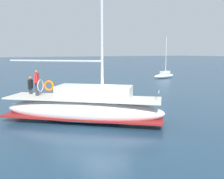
{
  "coord_description": "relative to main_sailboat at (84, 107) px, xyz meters",
  "views": [
    {
      "loc": [
        12.37,
        -6.51,
        4.14
      ],
      "look_at": [
        -1.55,
        1.43,
        1.8
      ],
      "focal_mm": 41.64,
      "sensor_mm": 36.0,
      "label": 1
    }
  ],
  "objects": [
    {
      "name": "ground_plane",
      "position": [
        1.5,
        0.51,
        -0.91
      ],
      "size": [
        400.0,
        400.0,
        0.0
      ],
      "primitive_type": "plane",
      "color": "navy"
    },
    {
      "name": "main_sailboat",
      "position": [
        0.0,
        0.0,
        0.0
      ],
      "size": [
        8.11,
        8.82,
        13.32
      ],
      "color": "white",
      "rests_on": "ground"
    },
    {
      "name": "moored_sloop_near",
      "position": [
        -17.45,
        21.35,
        -0.42
      ],
      "size": [
        1.55,
        4.42,
        6.44
      ],
      "color": "white",
      "rests_on": "ground"
    }
  ]
}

